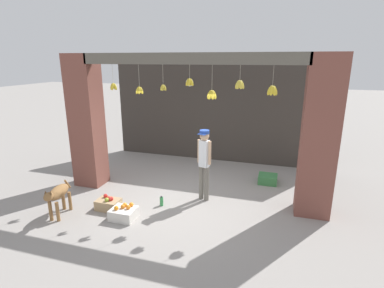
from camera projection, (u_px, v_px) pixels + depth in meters
The scene contains 12 objects.
ground_plane at pixel (186, 201), 6.97m from camera, with size 60.00×60.00×0.00m, color gray.
shop_back_wall at pixel (217, 109), 9.43m from camera, with size 6.77×0.12×3.33m, color #38332D.
shop_pillar_left at pixel (87, 122), 7.56m from camera, with size 0.70×0.60×3.33m, color brown.
shop_pillar_right at pixel (319, 138), 6.03m from camera, with size 0.70×0.60×3.33m, color brown.
storefront_awning at pixel (189, 61), 6.21m from camera, with size 4.87×0.29×0.96m.
dog at pixel (58, 194), 6.20m from camera, with size 0.35×0.92×0.72m.
shopkeeper at pixel (204, 159), 6.80m from camera, with size 0.34×0.29×1.68m.
fruit_crate_oranges at pixel (124, 213), 6.19m from camera, with size 0.50×0.43×0.31m.
fruit_crate_apples at pixel (108, 204), 6.59m from camera, with size 0.50×0.36×0.31m.
produce_box_green at pixel (268, 179), 7.97m from camera, with size 0.48×0.44×0.23m, color #387A42.
water_bottle at pixel (162, 201), 6.75m from camera, with size 0.08×0.08×0.23m.
wall_clock at pixel (190, 82), 9.38m from camera, with size 0.26×0.03×0.26m.
Camera 1 is at (1.98, -6.02, 3.20)m, focal length 28.00 mm.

